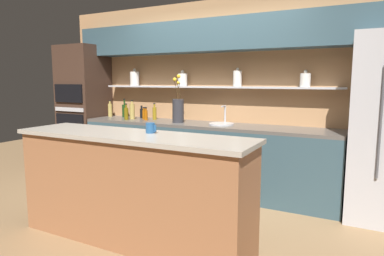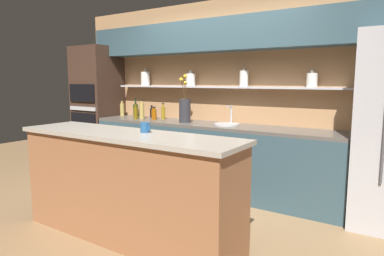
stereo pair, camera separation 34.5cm
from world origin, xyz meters
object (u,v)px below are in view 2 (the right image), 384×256
object	(u,v)px
bottle_oil_5	(163,113)
bottle_sauce_6	(152,112)
oven_tower	(98,109)
sink_fixture	(227,123)
bottle_sauce_1	(153,114)
coffee_mug	(145,127)
bottle_sauce_0	(155,114)
flower_vase	(185,109)
bottle_sauce_4	(155,114)
bottle_spirit_8	(142,111)
bottle_oil_7	(136,113)
bottle_spirit_2	(122,109)
bottle_wine_3	(136,110)

from	to	relation	value
bottle_oil_5	bottle_sauce_6	distance (m)	0.31
oven_tower	sink_fixture	size ratio (longest dim) A/B	6.18
bottle_sauce_1	coffee_mug	size ratio (longest dim) A/B	1.77
bottle_sauce_0	bottle_sauce_1	distance (m)	0.09
flower_vase	bottle_sauce_4	distance (m)	0.56
bottle_sauce_1	bottle_oil_5	bearing A→B (deg)	17.08
bottle_oil_5	bottle_spirit_8	distance (m)	0.35
bottle_sauce_0	bottle_spirit_8	xyz separation A→B (m)	(-0.13, -0.15, 0.05)
bottle_oil_7	coffee_mug	world-z (taller)	bottle_oil_7
sink_fixture	bottle_sauce_6	distance (m)	1.42
bottle_sauce_4	bottle_spirit_2	bearing A→B (deg)	168.18
oven_tower	sink_fixture	distance (m)	2.44
bottle_wine_3	bottle_oil_5	bearing A→B (deg)	-7.18
bottle_spirit_8	bottle_sauce_1	bearing A→B (deg)	20.71
bottle_spirit_2	bottle_wine_3	world-z (taller)	bottle_wine_3
sink_fixture	bottle_oil_7	bearing A→B (deg)	-174.82
bottle_sauce_0	coffee_mug	world-z (taller)	coffee_mug
bottle_wine_3	bottle_sauce_4	world-z (taller)	bottle_wine_3
bottle_sauce_4	bottle_oil_7	world-z (taller)	bottle_oil_7
sink_fixture	bottle_sauce_4	world-z (taller)	sink_fixture
bottle_sauce_0	bottle_sauce_4	world-z (taller)	bottle_sauce_4
bottle_spirit_2	bottle_oil_5	world-z (taller)	bottle_spirit_2
sink_fixture	bottle_sauce_6	bearing A→B (deg)	173.38
sink_fixture	bottle_oil_5	distance (m)	1.12
bottle_sauce_1	bottle_spirit_8	distance (m)	0.18
bottle_wine_3	bottle_oil_7	world-z (taller)	bottle_wine_3
flower_vase	coffee_mug	bearing A→B (deg)	-68.91
bottle_sauce_1	coffee_mug	xyz separation A→B (m)	(1.23, -1.60, 0.07)
bottle_oil_7	flower_vase	bearing A→B (deg)	4.53
bottle_sauce_1	bottle_wine_3	world-z (taller)	bottle_wine_3
bottle_sauce_6	coffee_mug	bearing A→B (deg)	-51.80
bottle_sauce_6	bottle_spirit_2	bearing A→B (deg)	-175.78
bottle_sauce_4	bottle_sauce_6	world-z (taller)	bottle_sauce_6
bottle_wine_3	oven_tower	bearing A→B (deg)	-166.88
bottle_sauce_4	bottle_sauce_6	xyz separation A→B (m)	(-0.24, 0.22, 0.00)
bottle_sauce_1	bottle_sauce_4	xyz separation A→B (m)	(0.09, -0.08, 0.00)
bottle_wine_3	bottle_sauce_4	size ratio (longest dim) A/B	1.53
bottle_sauce_6	bottle_sauce_1	bearing A→B (deg)	-44.47
sink_fixture	bottle_oil_5	world-z (taller)	sink_fixture
bottle_spirit_2	coffee_mug	distance (m)	2.59
oven_tower	bottle_sauce_4	xyz separation A→B (m)	(1.26, -0.04, -0.02)
bottle_sauce_0	coffee_mug	distance (m)	2.10
flower_vase	bottle_sauce_6	distance (m)	0.83
bottle_sauce_0	bottle_oil_7	world-z (taller)	bottle_oil_7
bottle_sauce_0	bottle_sauce_4	size ratio (longest dim) A/B	0.95
oven_tower	coffee_mug	size ratio (longest dim) A/B	19.53
bottle_sauce_0	bottle_wine_3	bearing A→B (deg)	174.01
oven_tower	bottle_spirit_8	world-z (taller)	oven_tower
bottle_sauce_4	bottle_oil_5	bearing A→B (deg)	62.62
bottle_sauce_1	bottle_oil_7	bearing A→B (deg)	-142.32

